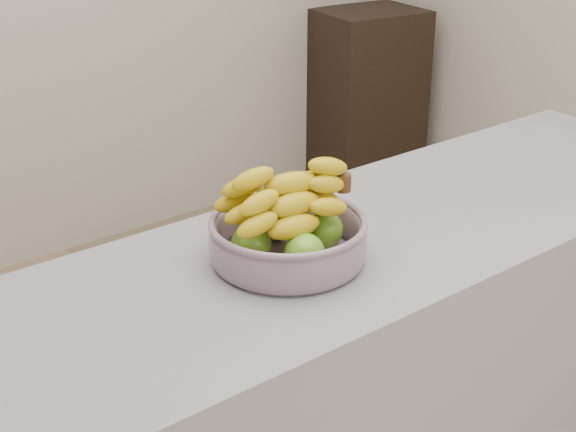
# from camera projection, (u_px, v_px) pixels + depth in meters

# --- Properties ---
(counter) EXTENTS (2.00, 0.60, 0.90)m
(counter) POSITION_uv_depth(u_px,v_px,m) (384.00, 385.00, 2.00)
(counter) COLOR gray
(counter) RESTS_ON ground
(cabinet) EXTENTS (0.56, 0.47, 0.92)m
(cabinet) POSITION_uv_depth(u_px,v_px,m) (367.00, 99.00, 4.22)
(cabinet) COLOR black
(cabinet) RESTS_ON ground
(fruit_bowl) EXTENTS (0.32, 0.32, 0.19)m
(fruit_bowl) POSITION_uv_depth(u_px,v_px,m) (288.00, 234.00, 1.61)
(fruit_bowl) COLOR #94A3B2
(fruit_bowl) RESTS_ON counter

